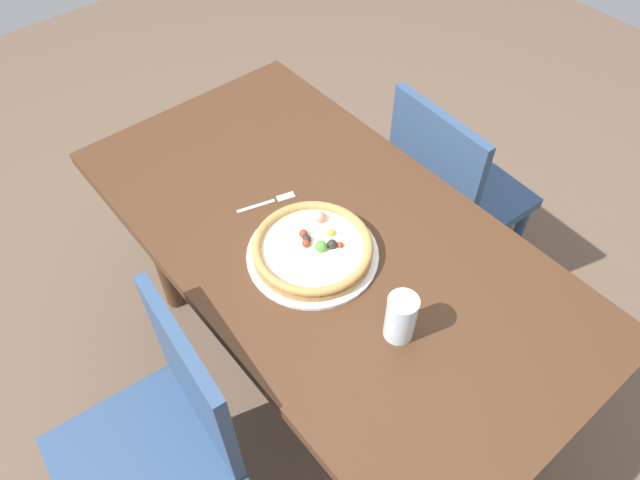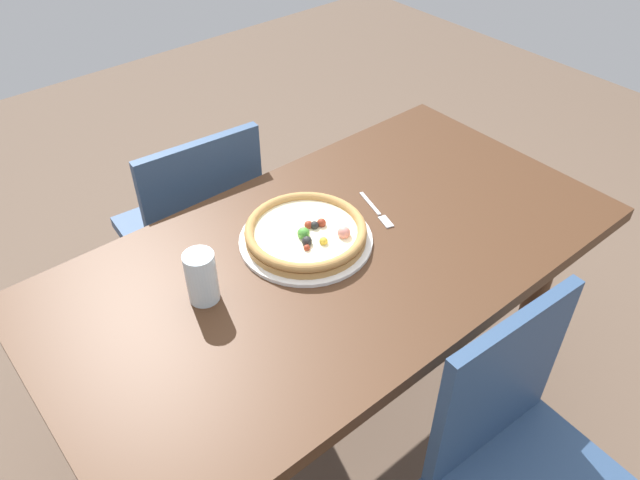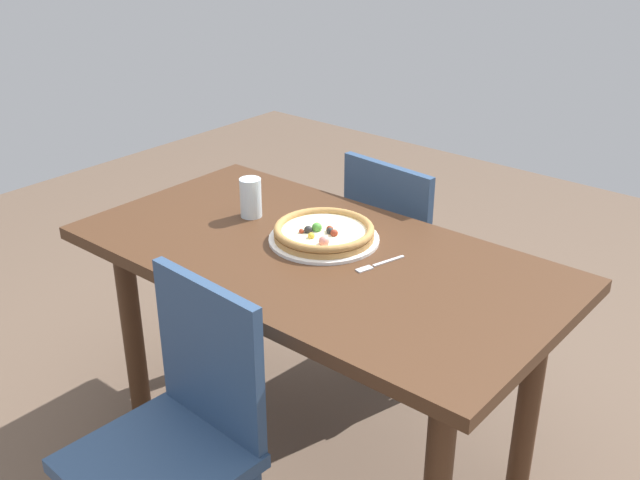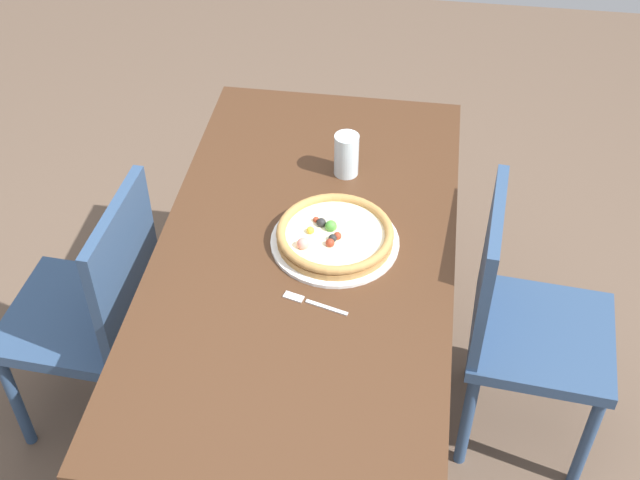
{
  "view_description": "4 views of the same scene",
  "coord_description": "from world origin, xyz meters",
  "px_view_note": "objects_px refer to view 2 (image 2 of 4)",
  "views": [
    {
      "loc": [
        0.77,
        -0.66,
        1.92
      ],
      "look_at": [
        0.02,
        -0.04,
        0.77
      ],
      "focal_mm": 32.94,
      "sensor_mm": 36.0,
      "label": 1
    },
    {
      "loc": [
        0.77,
        0.87,
        1.76
      ],
      "look_at": [
        0.02,
        -0.04,
        0.77
      ],
      "focal_mm": 34.58,
      "sensor_mm": 36.0,
      "label": 2
    },
    {
      "loc": [
        -1.29,
        1.52,
        1.73
      ],
      "look_at": [
        0.02,
        -0.04,
        0.77
      ],
      "focal_mm": 42.09,
      "sensor_mm": 36.0,
      "label": 3
    },
    {
      "loc": [
        -1.56,
        -0.27,
        2.23
      ],
      "look_at": [
        0.02,
        -0.04,
        0.77
      ],
      "focal_mm": 46.5,
      "sensor_mm": 36.0,
      "label": 4
    }
  ],
  "objects_px": {
    "fork": "(377,212)",
    "chair_near": "(196,231)",
    "chair_far": "(525,469)",
    "drinking_glass": "(201,277)",
    "dining_table": "(334,282)",
    "plate": "(306,240)",
    "pizza": "(306,232)"
  },
  "relations": [
    {
      "from": "fork",
      "to": "chair_near",
      "type": "bearing_deg",
      "value": -138.44
    },
    {
      "from": "chair_far",
      "to": "fork",
      "type": "height_order",
      "value": "chair_far"
    },
    {
      "from": "chair_far",
      "to": "drinking_glass",
      "type": "bearing_deg",
      "value": -56.92
    },
    {
      "from": "chair_near",
      "to": "dining_table",
      "type": "bearing_deg",
      "value": -77.78
    },
    {
      "from": "plate",
      "to": "fork",
      "type": "relative_size",
      "value": 2.08
    },
    {
      "from": "dining_table",
      "to": "plate",
      "type": "xyz_separation_m",
      "value": [
        0.03,
        -0.07,
        0.11
      ]
    },
    {
      "from": "chair_far",
      "to": "plate",
      "type": "xyz_separation_m",
      "value": [
        0.08,
        -0.68,
        0.28
      ]
    },
    {
      "from": "dining_table",
      "to": "plate",
      "type": "relative_size",
      "value": 4.36
    },
    {
      "from": "plate",
      "to": "fork",
      "type": "xyz_separation_m",
      "value": [
        -0.22,
        0.03,
        -0.0
      ]
    },
    {
      "from": "plate",
      "to": "drinking_glass",
      "type": "bearing_deg",
      "value": 1.4
    },
    {
      "from": "pizza",
      "to": "drinking_glass",
      "type": "xyz_separation_m",
      "value": [
        0.3,
        0.01,
        0.03
      ]
    },
    {
      "from": "dining_table",
      "to": "plate",
      "type": "bearing_deg",
      "value": -67.44
    },
    {
      "from": "dining_table",
      "to": "chair_near",
      "type": "distance_m",
      "value": 0.63
    },
    {
      "from": "chair_far",
      "to": "plate",
      "type": "distance_m",
      "value": 0.74
    },
    {
      "from": "fork",
      "to": "drinking_glass",
      "type": "relative_size",
      "value": 1.26
    },
    {
      "from": "dining_table",
      "to": "chair_near",
      "type": "xyz_separation_m",
      "value": [
        0.08,
        -0.6,
        -0.17
      ]
    },
    {
      "from": "chair_far",
      "to": "fork",
      "type": "relative_size",
      "value": 5.33
    },
    {
      "from": "chair_near",
      "to": "chair_far",
      "type": "xyz_separation_m",
      "value": [
        -0.13,
        1.21,
        0.0
      ]
    },
    {
      "from": "pizza",
      "to": "drinking_glass",
      "type": "distance_m",
      "value": 0.31
    },
    {
      "from": "chair_near",
      "to": "chair_far",
      "type": "relative_size",
      "value": 1.0
    },
    {
      "from": "chair_near",
      "to": "fork",
      "type": "distance_m",
      "value": 0.68
    },
    {
      "from": "plate",
      "to": "pizza",
      "type": "distance_m",
      "value": 0.03
    },
    {
      "from": "chair_far",
      "to": "plate",
      "type": "relative_size",
      "value": 2.56
    },
    {
      "from": "chair_far",
      "to": "pizza",
      "type": "xyz_separation_m",
      "value": [
        0.08,
        -0.68,
        0.3
      ]
    },
    {
      "from": "chair_far",
      "to": "drinking_glass",
      "type": "xyz_separation_m",
      "value": [
        0.39,
        -0.67,
        0.34
      ]
    },
    {
      "from": "drinking_glass",
      "to": "dining_table",
      "type": "bearing_deg",
      "value": 168.62
    },
    {
      "from": "dining_table",
      "to": "chair_far",
      "type": "relative_size",
      "value": 1.7
    },
    {
      "from": "dining_table",
      "to": "fork",
      "type": "relative_size",
      "value": 9.08
    },
    {
      "from": "fork",
      "to": "pizza",
      "type": "bearing_deg",
      "value": -81.55
    },
    {
      "from": "fork",
      "to": "plate",
      "type": "bearing_deg",
      "value": -81.78
    },
    {
      "from": "pizza",
      "to": "drinking_glass",
      "type": "height_order",
      "value": "drinking_glass"
    },
    {
      "from": "plate",
      "to": "pizza",
      "type": "bearing_deg",
      "value": 113.8
    }
  ]
}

